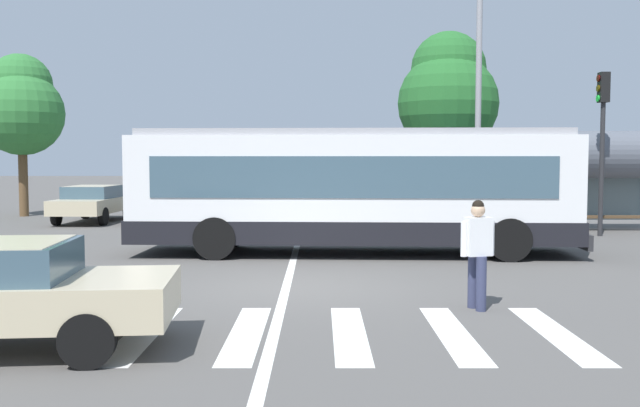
{
  "coord_description": "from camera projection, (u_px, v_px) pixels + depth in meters",
  "views": [
    {
      "loc": [
        0.43,
        -12.77,
        2.37
      ],
      "look_at": [
        0.49,
        3.74,
        1.3
      ],
      "focal_mm": 39.53,
      "sensor_mm": 36.0,
      "label": 1
    }
  ],
  "objects": [
    {
      "name": "crosswalk_painted_stripes",
      "position": [
        347.0,
        333.0,
        9.52
      ],
      "size": [
        6.03,
        3.17,
        0.01
      ],
      "color": "silver",
      "rests_on": "ground_plane"
    },
    {
      "name": "traffic_light_far_corner",
      "position": [
        600.0,
        127.0,
        21.2
      ],
      "size": [
        0.33,
        0.32,
        4.93
      ],
      "color": "#28282B",
      "rests_on": "ground_plane"
    },
    {
      "name": "parked_car_silver",
      "position": [
        165.0,
        201.0,
        26.23
      ],
      "size": [
        1.92,
        4.52,
        1.35
      ],
      "color": "black",
      "rests_on": "ground_plane"
    },
    {
      "name": "parked_car_teal",
      "position": [
        237.0,
        201.0,
        26.41
      ],
      "size": [
        1.89,
        4.51,
        1.35
      ],
      "color": "black",
      "rests_on": "ground_plane"
    },
    {
      "name": "background_tree_right",
      "position": [
        446.0,
        94.0,
        29.79
      ],
      "size": [
        4.24,
        4.24,
        7.74
      ],
      "color": "brown",
      "rests_on": "ground_plane"
    },
    {
      "name": "city_transit_bus",
      "position": [
        350.0,
        190.0,
        17.35
      ],
      "size": [
        10.94,
        3.05,
        3.06
      ],
      "color": "black",
      "rests_on": "ground_plane"
    },
    {
      "name": "ground_plane",
      "position": [
        294.0,
        287.0,
        12.9
      ],
      "size": [
        160.0,
        160.0,
        0.0
      ],
      "primitive_type": "plane",
      "color": "#514F4C"
    },
    {
      "name": "parked_car_charcoal",
      "position": [
        381.0,
        201.0,
        26.19
      ],
      "size": [
        1.95,
        4.54,
        1.35
      ],
      "color": "black",
      "rests_on": "ground_plane"
    },
    {
      "name": "bus_stop_shelter",
      "position": [
        594.0,
        156.0,
        22.87
      ],
      "size": [
        4.2,
        1.54,
        3.25
      ],
      "color": "#28282B",
      "rests_on": "ground_plane"
    },
    {
      "name": "twin_arm_street_lamp",
      "position": [
        477.0,
        45.0,
        23.65
      ],
      "size": [
        4.85,
        0.32,
        10.12
      ],
      "color": "#939399",
      "rests_on": "ground_plane"
    },
    {
      "name": "parked_car_red",
      "position": [
        313.0,
        202.0,
        25.92
      ],
      "size": [
        1.91,
        4.52,
        1.35
      ],
      "color": "black",
      "rests_on": "ground_plane"
    },
    {
      "name": "lane_center_line",
      "position": [
        288.0,
        270.0,
        14.89
      ],
      "size": [
        0.16,
        24.0,
        0.01
      ],
      "primitive_type": "cube",
      "color": "silver",
      "rests_on": "ground_plane"
    },
    {
      "name": "background_tree_left",
      "position": [
        18.0,
        105.0,
        28.41
      ],
      "size": [
        3.37,
        3.37,
        6.6
      ],
      "color": "brown",
      "rests_on": "ground_plane"
    },
    {
      "name": "parked_car_blue",
      "position": [
        455.0,
        201.0,
        26.48
      ],
      "size": [
        2.12,
        4.61,
        1.35
      ],
      "color": "black",
      "rests_on": "ground_plane"
    },
    {
      "name": "parked_car_champagne",
      "position": [
        91.0,
        201.0,
        26.02
      ],
      "size": [
        1.98,
        4.56,
        1.35
      ],
      "color": "black",
      "rests_on": "ground_plane"
    },
    {
      "name": "pedestrian_crossing_street",
      "position": [
        475.0,
        248.0,
        10.97
      ],
      "size": [
        0.56,
        0.4,
        1.72
      ],
      "color": "#333856",
      "rests_on": "ground_plane"
    }
  ]
}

